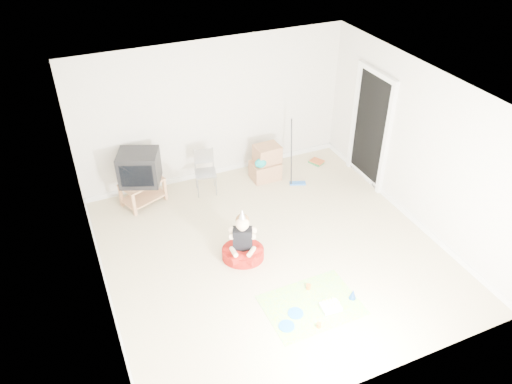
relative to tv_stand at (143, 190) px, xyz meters
name	(u,v)px	position (x,y,z in m)	size (l,w,h in m)	color
ground	(272,252)	(1.51, -2.08, -0.26)	(5.00, 5.00, 0.00)	#C7B78F
doorway_recess	(371,130)	(3.99, -0.88, 0.76)	(0.02, 0.90, 2.05)	black
tv_stand	(143,190)	(0.00, 0.00, 0.00)	(0.83, 0.68, 0.44)	#AB744D
crt_tv	(139,168)	(0.00, 0.00, 0.46)	(0.66, 0.54, 0.57)	black
folding_chair	(205,173)	(1.12, -0.11, 0.13)	(0.43, 0.42, 0.81)	gray
cardboard_boxes	(266,163)	(2.30, -0.12, 0.05)	(0.55, 0.42, 0.66)	#A1704E
floor_mop	(298,172)	(2.75, -0.56, 0.00)	(0.31, 0.38, 1.19)	blue
book_pile	(317,162)	(3.45, -0.04, -0.24)	(0.28, 0.31, 0.06)	#246C38
seated_woman	(243,248)	(1.05, -2.03, -0.06)	(0.84, 0.84, 0.92)	maroon
party_mat	(312,305)	(1.54, -3.29, -0.26)	(1.29, 0.94, 0.01)	#E83175
birthday_cake	(330,307)	(1.74, -3.46, -0.23)	(0.28, 0.23, 0.13)	white
blue_plate_near	(296,313)	(1.27, -3.34, -0.25)	(0.21, 0.21, 0.01)	blue
blue_plate_far	(287,326)	(1.06, -3.49, -0.25)	(0.21, 0.21, 0.01)	blue
orange_cup_near	(308,287)	(1.65, -3.01, -0.22)	(0.07, 0.07, 0.08)	orange
orange_cup_far	(319,325)	(1.44, -3.67, -0.22)	(0.06, 0.06, 0.07)	orange
blue_party_hat	(353,294)	(2.12, -3.41, -0.18)	(0.11, 0.11, 0.16)	blue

